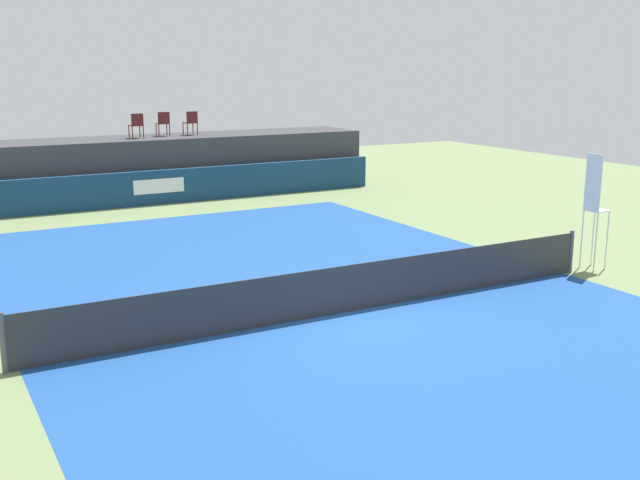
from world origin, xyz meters
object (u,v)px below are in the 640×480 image
at_px(spectator_chair_left, 163,123).
at_px(net_post_far, 571,252).
at_px(spectator_chair_center, 191,122).
at_px(umpire_chair, 594,204).
at_px(net_post_near, 3,343).
at_px(spectator_chair_far_left, 136,124).

height_order(spectator_chair_left, net_post_far, spectator_chair_left).
bearing_deg(spectator_chair_center, spectator_chair_left, 172.23).
height_order(spectator_chair_left, umpire_chair, spectator_chair_left).
distance_m(spectator_chair_left, umpire_chair, 16.41).
distance_m(net_post_near, net_post_far, 12.40).
relative_size(spectator_chair_far_left, spectator_chair_left, 1.00).
bearing_deg(spectator_chair_center, net_post_far, -76.03).
distance_m(spectator_chair_far_left, umpire_chair, 16.41).
bearing_deg(umpire_chair, spectator_chair_left, 109.54).
distance_m(spectator_chair_left, net_post_far, 16.31).
distance_m(spectator_chair_center, umpire_chair, 15.96).
xyz_separation_m(spectator_chair_left, net_post_near, (-7.57, -15.42, -2.19)).
xyz_separation_m(umpire_chair, net_post_far, (-0.64, 0.01, -1.09)).
bearing_deg(umpire_chair, net_post_near, 179.97).
bearing_deg(spectator_chair_center, umpire_chair, -73.78).
height_order(spectator_chair_far_left, spectator_chair_center, same).
distance_m(spectator_chair_center, net_post_far, 15.90).
bearing_deg(spectator_chair_left, net_post_far, -72.61).
relative_size(umpire_chair, net_post_far, 2.76).
bearing_deg(net_post_near, umpire_chair, -0.03).
bearing_deg(spectator_chair_far_left, umpire_chair, -66.21).
bearing_deg(umpire_chair, spectator_chair_center, 106.22).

